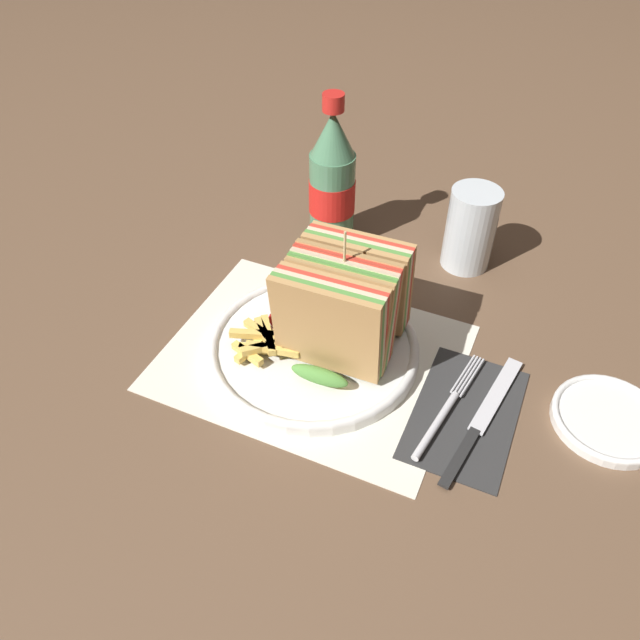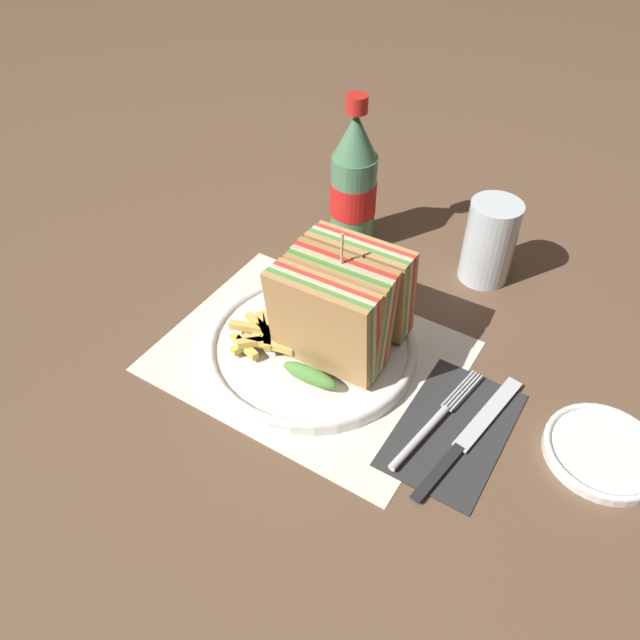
% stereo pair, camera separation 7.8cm
% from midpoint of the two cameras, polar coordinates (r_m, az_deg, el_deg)
% --- Properties ---
extents(ground_plane, '(4.00, 4.00, 0.00)m').
position_cam_midpoint_polar(ground_plane, '(0.80, 3.62, -2.54)').
color(ground_plane, brown).
extents(placemat, '(0.36, 0.28, 0.00)m').
position_cam_midpoint_polar(placemat, '(0.79, 1.87, -3.44)').
color(placemat, silver).
rests_on(placemat, ground_plane).
extents(plate_main, '(0.27, 0.27, 0.02)m').
position_cam_midpoint_polar(plate_main, '(0.79, 2.06, -2.56)').
color(plate_main, white).
rests_on(plate_main, ground_plane).
extents(club_sandwich, '(0.13, 0.16, 0.17)m').
position_cam_midpoint_polar(club_sandwich, '(0.74, 4.94, 1.02)').
color(club_sandwich, tan).
rests_on(club_sandwich, plate_main).
extents(fries_pile, '(0.10, 0.08, 0.02)m').
position_cam_midpoint_polar(fries_pile, '(0.77, -2.50, -1.58)').
color(fries_pile, '#E0B756').
rests_on(fries_pile, plate_main).
extents(ketchup_blob, '(0.04, 0.04, 0.01)m').
position_cam_midpoint_polar(ketchup_blob, '(0.80, -0.37, 0.21)').
color(ketchup_blob, maroon).
rests_on(ketchup_blob, plate_main).
extents(napkin, '(0.11, 0.18, 0.00)m').
position_cam_midpoint_polar(napkin, '(0.74, 15.08, -9.74)').
color(napkin, '#2D2D2D').
rests_on(napkin, ground_plane).
extents(fork, '(0.04, 0.18, 0.01)m').
position_cam_midpoint_polar(fork, '(0.73, 13.03, -9.68)').
color(fork, silver).
rests_on(fork, napkin).
extents(knife, '(0.05, 0.22, 0.00)m').
position_cam_midpoint_polar(knife, '(0.73, 16.50, -10.28)').
color(knife, black).
rests_on(knife, napkin).
extents(coke_bottle_near, '(0.07, 0.07, 0.23)m').
position_cam_midpoint_polar(coke_bottle_near, '(0.92, 5.55, 12.12)').
color(coke_bottle_near, '#4C7F5B').
rests_on(coke_bottle_near, ground_plane).
extents(glass_near, '(0.07, 0.07, 0.12)m').
position_cam_midpoint_polar(glass_near, '(0.91, 17.64, 6.74)').
color(glass_near, silver).
rests_on(glass_near, ground_plane).
extents(side_saucer, '(0.13, 0.13, 0.01)m').
position_cam_midpoint_polar(side_saucer, '(0.77, 27.23, -10.77)').
color(side_saucer, white).
rests_on(side_saucer, ground_plane).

